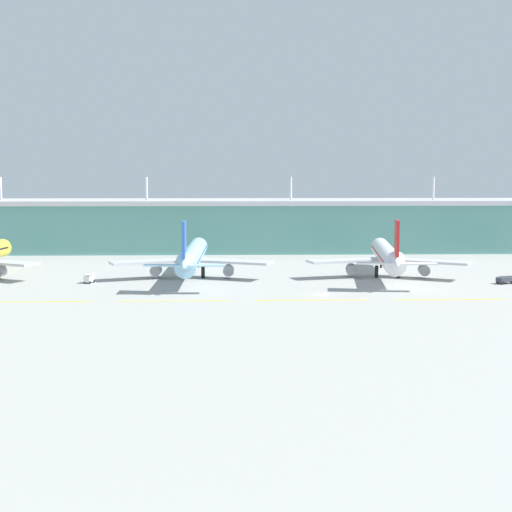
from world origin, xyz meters
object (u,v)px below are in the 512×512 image
at_px(pushback_tug, 505,280).
at_px(airliner_near_middle, 192,256).
at_px(airliner_far_middle, 387,256).
at_px(baggage_cart, 89,279).

bearing_deg(pushback_tug, airliner_near_middle, 170.16).
bearing_deg(airliner_far_middle, airliner_near_middle, 179.69).
xyz_separation_m(airliner_near_middle, airliner_far_middle, (58.50, -0.31, -0.01)).
bearing_deg(baggage_cart, airliner_far_middle, 6.56).
bearing_deg(airliner_far_middle, pushback_tug, -26.36).
bearing_deg(baggage_cart, airliner_near_middle, 19.72).
xyz_separation_m(airliner_near_middle, pushback_tug, (89.03, -15.44, -5.36)).
relative_size(airliner_far_middle, baggage_cart, 16.58).
bearing_deg(baggage_cart, pushback_tug, -2.46).
bearing_deg(pushback_tug, airliner_far_middle, 153.64).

